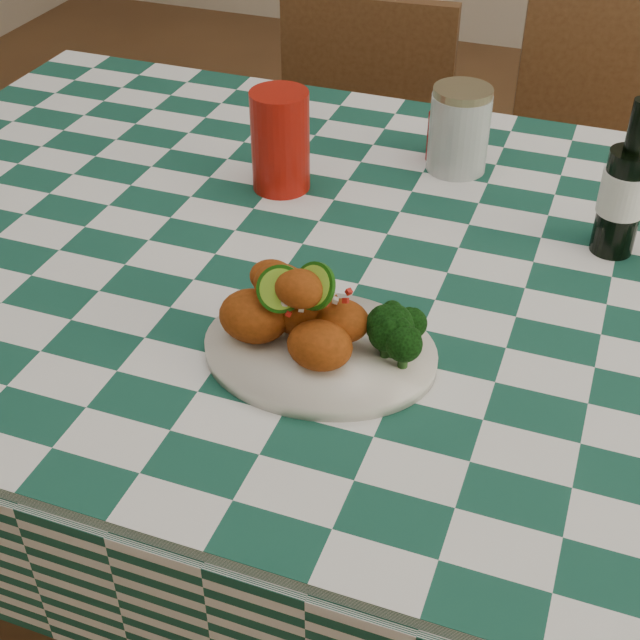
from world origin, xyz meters
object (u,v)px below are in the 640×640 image
at_px(mason_jar, 459,129).
at_px(beer_bottle, 627,179).
at_px(fried_chicken_pile, 303,307).
at_px(dining_table, 364,461).
at_px(plate, 320,352).
at_px(red_tumbler, 280,141).
at_px(wooden_chair_left, 345,212).
at_px(ketchup_bottle, 445,124).
at_px(wooden_chair_right, 602,241).

distance_m(mason_jar, beer_bottle, 0.30).
bearing_deg(fried_chicken_pile, dining_table, 86.14).
bearing_deg(beer_bottle, plate, -129.69).
height_order(red_tumbler, wooden_chair_left, red_tumbler).
distance_m(plate, mason_jar, 0.52).
height_order(ketchup_bottle, wooden_chair_left, ketchup_bottle).
bearing_deg(red_tumbler, fried_chicken_pile, -64.13).
height_order(dining_table, red_tumbler, red_tumbler).
height_order(fried_chicken_pile, ketchup_bottle, ketchup_bottle).
distance_m(plate, red_tumbler, 0.42).
bearing_deg(mason_jar, wooden_chair_right, 59.82).
xyz_separation_m(dining_table, red_tumbler, (-0.19, 0.14, 0.47)).
height_order(dining_table, wooden_chair_left, wooden_chair_left).
relative_size(ketchup_bottle, beer_bottle, 0.56).
height_order(beer_bottle, wooden_chair_left, beer_bottle).
xyz_separation_m(red_tumbler, wooden_chair_left, (-0.08, 0.54, -0.44)).
distance_m(ketchup_bottle, beer_bottle, 0.34).
bearing_deg(mason_jar, ketchup_bottle, 138.79).
relative_size(fried_chicken_pile, red_tumbler, 1.02).
height_order(dining_table, wooden_chair_right, wooden_chair_right).
height_order(ketchup_bottle, mason_jar, mason_jar).
bearing_deg(dining_table, mason_jar, 81.28).
distance_m(plate, wooden_chair_left, 1.02).
distance_m(plate, ketchup_bottle, 0.54).
height_order(dining_table, plate, plate).
height_order(fried_chicken_pile, mason_jar, mason_jar).
relative_size(dining_table, wooden_chair_right, 1.82).
relative_size(plate, mason_jar, 2.04).
bearing_deg(mason_jar, fried_chicken_pile, -96.62).
height_order(plate, fried_chicken_pile, fried_chicken_pile).
height_order(plate, beer_bottle, beer_bottle).
distance_m(dining_table, plate, 0.46).
bearing_deg(wooden_chair_right, dining_table, -121.98).
relative_size(ketchup_bottle, wooden_chair_right, 0.13).
xyz_separation_m(dining_table, wooden_chair_right, (0.29, 0.71, 0.06)).
xyz_separation_m(plate, mason_jar, (0.04, 0.51, 0.06)).
bearing_deg(beer_bottle, wooden_chair_right, 91.05).
distance_m(fried_chicken_pile, mason_jar, 0.52).
relative_size(fried_chicken_pile, wooden_chair_left, 0.18).
bearing_deg(plate, wooden_chair_left, 106.73).
bearing_deg(dining_table, beer_bottle, 23.77).
height_order(wooden_chair_left, wooden_chair_right, wooden_chair_right).
bearing_deg(beer_bottle, dining_table, -156.23).
relative_size(plate, beer_bottle, 1.25).
height_order(dining_table, mason_jar, mason_jar).
bearing_deg(wooden_chair_left, dining_table, -73.09).
distance_m(plate, beer_bottle, 0.47).
distance_m(fried_chicken_pile, wooden_chair_left, 1.03).
relative_size(dining_table, wooden_chair_left, 1.95).
xyz_separation_m(fried_chicken_pile, wooden_chair_left, (-0.25, 0.91, -0.43)).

